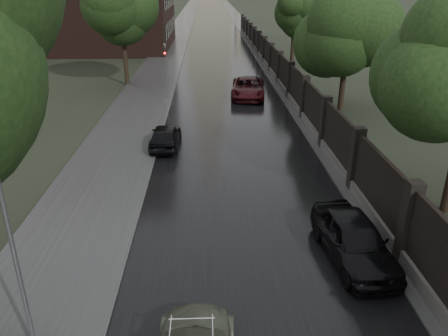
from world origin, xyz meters
TOP-DOWN VIEW (x-y plane):
  - road at (0.00, 190.00)m, footprint 8.00×420.00m
  - sidewalk_left at (-6.00, 190.00)m, footprint 4.00×420.00m
  - verge_right at (5.50, 190.00)m, footprint 3.00×420.00m
  - fence_right at (4.60, 32.01)m, footprint 0.45×75.72m
  - tree_left_far at (-8.00, 30.00)m, footprint 4.25×4.25m
  - tree_right_b at (7.50, 22.00)m, footprint 4.08×4.08m
  - tree_right_c at (7.50, 40.00)m, footprint 4.08×4.08m
  - lamp_post at (-5.40, 1.50)m, footprint 0.25×0.12m
  - traffic_light at (-4.30, 24.99)m, footprint 0.16×0.32m
  - hatchback_left at (-3.60, 15.28)m, footprint 1.57×3.67m
  - car_right_near at (3.06, 5.13)m, footprint 2.09×4.34m
  - car_right_far at (1.60, 25.50)m, footprint 2.85×5.31m

SIDE VIEW (x-z plane):
  - road at x=0.00m, z-range 0.00..0.02m
  - verge_right at x=5.50m, z-range 0.00..0.08m
  - sidewalk_left at x=-6.00m, z-range 0.00..0.16m
  - hatchback_left at x=-3.60m, z-range 0.00..1.23m
  - car_right_far at x=1.60m, z-range 0.00..1.42m
  - car_right_near at x=3.06m, z-range 0.00..1.43m
  - fence_right at x=4.60m, z-range -0.34..2.36m
  - traffic_light at x=-4.30m, z-range 0.40..4.40m
  - lamp_post at x=-5.40m, z-range 0.12..5.23m
  - tree_right_b at x=7.50m, z-range 1.44..8.46m
  - tree_right_c at x=7.50m, z-range 1.44..8.46m
  - tree_left_far at x=-8.00m, z-range 1.55..8.94m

